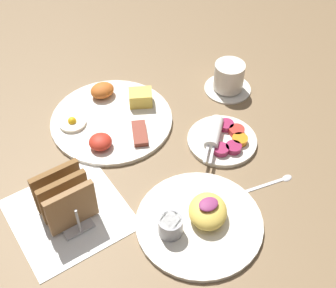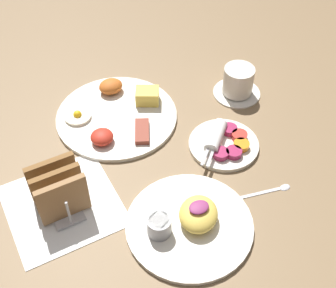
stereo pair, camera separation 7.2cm
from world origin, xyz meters
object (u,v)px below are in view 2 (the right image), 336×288
at_px(plate_condiments, 224,143).
at_px(coffee_cup, 238,83).
at_px(plate_foreground, 188,223).
at_px(plate_breakfast, 116,114).
at_px(toast_rack, 59,190).

bearing_deg(plate_condiments, coffee_cup, 47.20).
relative_size(plate_foreground, coffee_cup, 2.10).
bearing_deg(plate_foreground, coffee_cup, 43.13).
height_order(plate_breakfast, plate_foreground, plate_foreground).
bearing_deg(plate_foreground, plate_condiments, 39.80).
distance_m(toast_rack, coffee_cup, 0.53).
relative_size(plate_foreground, toast_rack, 2.17).
relative_size(plate_condiments, coffee_cup, 1.40).
relative_size(plate_breakfast, plate_condiments, 1.73).
distance_m(plate_foreground, toast_rack, 0.26).
relative_size(plate_condiments, plate_foreground, 0.67).
xyz_separation_m(plate_condiments, plate_foreground, (-0.18, -0.15, 0.00)).
bearing_deg(toast_rack, plate_condiments, -2.20).
height_order(plate_foreground, coffee_cup, coffee_cup).
distance_m(plate_breakfast, plate_condiments, 0.27).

